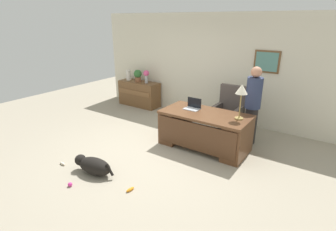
% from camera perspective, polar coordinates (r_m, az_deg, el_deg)
% --- Properties ---
extents(ground_plane, '(12.00, 12.00, 0.00)m').
position_cam_1_polar(ground_plane, '(5.36, -3.63, -8.03)').
color(ground_plane, '#9E937F').
extents(back_wall, '(7.00, 0.16, 2.70)m').
position_cam_1_polar(back_wall, '(7.05, 9.46, 10.28)').
color(back_wall, beige).
rests_on(back_wall, ground_plane).
extents(desk, '(1.78, 0.89, 0.75)m').
position_cam_1_polar(desk, '(5.44, 7.82, -2.97)').
color(desk, brown).
rests_on(desk, ground_plane).
extents(credenza, '(1.30, 0.50, 0.75)m').
position_cam_1_polar(credenza, '(8.16, -6.25, 4.74)').
color(credenza, brown).
rests_on(credenza, ground_plane).
extents(armchair, '(0.60, 0.59, 1.12)m').
position_cam_1_polar(armchair, '(6.24, 13.09, 0.59)').
color(armchair, '#564C47').
rests_on(armchair, ground_plane).
extents(person_standing, '(0.32, 0.32, 1.65)m').
position_cam_1_polar(person_standing, '(5.74, 17.88, 2.17)').
color(person_standing, '#262323').
rests_on(person_standing, ground_plane).
extents(dog_lying, '(0.81, 0.39, 0.30)m').
position_cam_1_polar(dog_lying, '(4.80, -15.93, -10.39)').
color(dog_lying, black).
rests_on(dog_lying, ground_plane).
extents(laptop, '(0.32, 0.22, 0.22)m').
position_cam_1_polar(laptop, '(5.56, 5.43, 2.02)').
color(laptop, '#B2B5BA').
rests_on(laptop, desk).
extents(desk_lamp, '(0.22, 0.22, 0.67)m').
position_cam_1_polar(desk_lamp, '(5.00, 15.68, 5.05)').
color(desk_lamp, '#9E8447').
rests_on(desk_lamp, desk).
extents(vase_with_flowers, '(0.17, 0.17, 0.38)m').
position_cam_1_polar(vase_with_flowers, '(7.84, -4.74, 8.73)').
color(vase_with_flowers, '#A4A7AB').
rests_on(vase_with_flowers, credenza).
extents(vase_empty, '(0.15, 0.15, 0.32)m').
position_cam_1_polar(vase_empty, '(8.31, -8.58, 8.68)').
color(vase_empty, silver).
rests_on(vase_empty, credenza).
extents(potted_plant, '(0.24, 0.24, 0.36)m').
position_cam_1_polar(potted_plant, '(8.05, -6.56, 8.70)').
color(potted_plant, brown).
rests_on(potted_plant, credenza).
extents(dog_toy_ball, '(0.07, 0.07, 0.07)m').
position_cam_1_polar(dog_toy_ball, '(4.64, -20.50, -13.84)').
color(dog_toy_ball, '#D8338C').
rests_on(dog_toy_ball, ground_plane).
extents(dog_toy_bone, '(0.15, 0.06, 0.05)m').
position_cam_1_polar(dog_toy_bone, '(5.30, -21.94, -9.65)').
color(dog_toy_bone, beige).
rests_on(dog_toy_bone, ground_plane).
extents(dog_toy_plush, '(0.07, 0.16, 0.05)m').
position_cam_1_polar(dog_toy_plush, '(4.32, -8.21, -15.60)').
color(dog_toy_plush, orange).
rests_on(dog_toy_plush, ground_plane).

